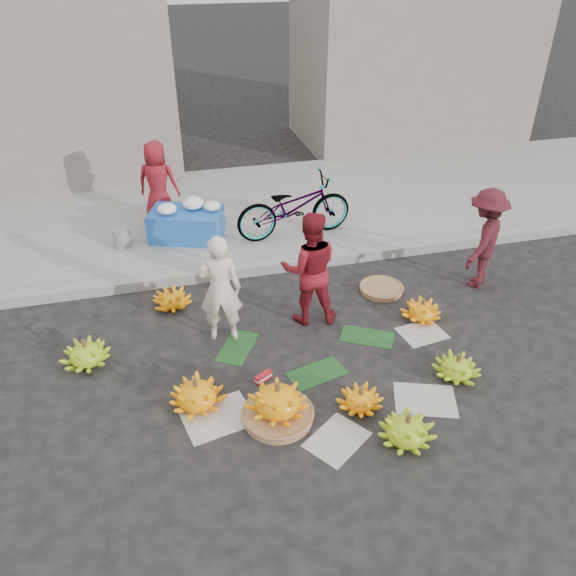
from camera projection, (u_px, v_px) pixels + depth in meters
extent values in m
plane|color=black|center=(320.00, 361.00, 6.58)|extent=(80.00, 80.00, 0.00)
cube|color=gray|center=(277.00, 265.00, 8.34)|extent=(40.00, 0.25, 0.15)
cube|color=gray|center=(250.00, 209.00, 10.07)|extent=(40.00, 4.00, 0.12)
cube|color=gray|center=(8.00, 74.00, 10.56)|extent=(6.00, 3.00, 4.00)
cube|color=gray|center=(415.00, 26.00, 12.49)|extent=(5.00, 3.00, 5.00)
cylinder|color=#4C391E|center=(195.00, 384.00, 5.80)|extent=(0.05, 0.05, 0.12)
cylinder|color=#8C603A|center=(278.00, 416.00, 5.78)|extent=(0.72, 0.72, 0.09)
cylinder|color=#4C391E|center=(278.00, 388.00, 5.57)|extent=(0.05, 0.05, 0.12)
cylinder|color=#4C391E|center=(408.00, 419.00, 5.39)|extent=(0.05, 0.05, 0.12)
cylinder|color=#4C391E|center=(361.00, 392.00, 5.81)|extent=(0.05, 0.05, 0.12)
cylinder|color=#4C391E|center=(459.00, 359.00, 6.21)|extent=(0.05, 0.05, 0.12)
cylinder|color=#4C391E|center=(423.00, 303.00, 7.18)|extent=(0.05, 0.05, 0.12)
cylinder|color=#4C391E|center=(84.00, 344.00, 6.39)|extent=(0.05, 0.05, 0.12)
cylinder|color=#4C391E|center=(171.00, 291.00, 7.40)|extent=(0.05, 0.05, 0.12)
cylinder|color=#8C603A|center=(381.00, 289.00, 7.85)|extent=(0.74, 0.74, 0.07)
cube|color=#B6131D|center=(263.00, 377.00, 6.27)|extent=(0.22, 0.16, 0.09)
imported|color=beige|center=(220.00, 289.00, 6.61)|extent=(0.56, 0.42, 1.40)
imported|color=maroon|center=(309.00, 269.00, 6.92)|extent=(0.81, 0.68, 1.50)
imported|color=maroon|center=(484.00, 239.00, 7.66)|extent=(1.04, 1.01, 1.43)
cube|color=#1A53AC|center=(187.00, 224.00, 8.88)|extent=(1.27, 1.02, 0.46)
ellipsoid|color=white|center=(167.00, 209.00, 8.62)|extent=(0.29, 0.29, 0.16)
ellipsoid|color=white|center=(193.00, 204.00, 8.77)|extent=(0.33, 0.33, 0.18)
ellipsoid|color=white|center=(212.00, 206.00, 8.73)|extent=(0.26, 0.26, 0.14)
cylinder|color=gray|center=(122.00, 238.00, 8.66)|extent=(0.27, 0.27, 0.30)
imported|color=maroon|center=(158.00, 183.00, 9.16)|extent=(0.78, 0.64, 1.37)
imported|color=gray|center=(294.00, 207.00, 8.81)|extent=(0.81, 1.92, 0.99)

